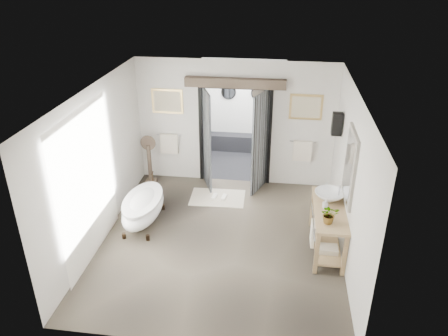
{
  "coord_description": "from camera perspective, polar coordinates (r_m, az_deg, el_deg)",
  "views": [
    {
      "loc": [
        1.0,
        -6.8,
        4.91
      ],
      "look_at": [
        0.0,
        0.6,
        1.25
      ],
      "focal_mm": 35.0,
      "sensor_mm": 36.0,
      "label": 1
    }
  ],
  "objects": [
    {
      "name": "slippers",
      "position": [
        9.78,
        -0.63,
        -3.77
      ],
      "size": [
        0.33,
        0.24,
        0.05
      ],
      "color": "white",
      "rests_on": "rug"
    },
    {
      "name": "clawfoot_tub",
      "position": [
        8.88,
        -10.5,
        -5.0
      ],
      "size": [
        0.72,
        1.61,
        0.79
      ],
      "color": "#2F2114",
      "rests_on": "ground_plane"
    },
    {
      "name": "plant",
      "position": [
        7.52,
        13.62,
        -5.89
      ],
      "size": [
        0.33,
        0.29,
        0.33
      ],
      "primitive_type": "imported",
      "rotation": [
        0.0,
        0.0,
        0.11
      ],
      "color": "gray",
      "rests_on": "vanity"
    },
    {
      "name": "soap_bottle_a",
      "position": [
        7.96,
        13.1,
        -4.58
      ],
      "size": [
        0.1,
        0.1,
        0.17
      ],
      "primitive_type": "imported",
      "rotation": [
        0.0,
        0.0,
        0.33
      ],
      "color": "gray",
      "rests_on": "vanity"
    },
    {
      "name": "vanity",
      "position": [
        8.17,
        13.24,
        -7.28
      ],
      "size": [
        0.57,
        1.6,
        0.85
      ],
      "color": "tan",
      "rests_on": "ground_plane"
    },
    {
      "name": "ground_plane",
      "position": [
        8.44,
        -0.55,
        -9.44
      ],
      "size": [
        5.0,
        5.0,
        0.0
      ],
      "primitive_type": "plane",
      "color": "#675B4B"
    },
    {
      "name": "back_wall_dressing",
      "position": [
        9.76,
        1.35,
        6.06
      ],
      "size": [
        3.82,
        0.78,
        2.52
      ],
      "color": "black",
      "rests_on": "ground_plane"
    },
    {
      "name": "rug",
      "position": [
        9.8,
        -0.85,
        -3.9
      ],
      "size": [
        1.23,
        0.84,
        0.01
      ],
      "primitive_type": "cube",
      "rotation": [
        0.0,
        0.0,
        0.03
      ],
      "color": "beige",
      "rests_on": "ground_plane"
    },
    {
      "name": "pedestal_mirror",
      "position": [
        10.34,
        -9.69,
        0.63
      ],
      "size": [
        0.36,
        0.23,
        1.21
      ],
      "color": "#4E3C2F",
      "rests_on": "ground_plane"
    },
    {
      "name": "shower_room",
      "position": [
        11.55,
        2.26,
        5.82
      ],
      "size": [
        2.22,
        2.01,
        2.51
      ],
      "color": "black",
      "rests_on": "ground_plane"
    },
    {
      "name": "basin",
      "position": [
        8.2,
        13.61,
        -3.59
      ],
      "size": [
        0.64,
        0.64,
        0.19
      ],
      "primitive_type": "imported",
      "rotation": [
        0.0,
        0.0,
        0.18
      ],
      "color": "white",
      "rests_on": "vanity"
    },
    {
      "name": "room_shell",
      "position": [
        7.4,
        -1.03,
        1.77
      ],
      "size": [
        4.52,
        5.02,
        2.91
      ],
      "color": "beige",
      "rests_on": "ground_plane"
    },
    {
      "name": "soap_bottle_b",
      "position": [
        8.52,
        13.21,
        -2.42
      ],
      "size": [
        0.17,
        0.17,
        0.17
      ],
      "primitive_type": "imported",
      "rotation": [
        0.0,
        0.0,
        -0.25
      ],
      "color": "gray",
      "rests_on": "vanity"
    }
  ]
}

